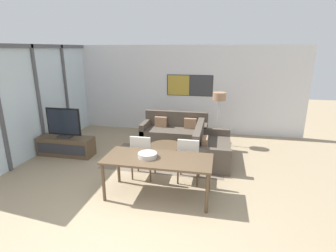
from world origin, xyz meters
name	(u,v)px	position (x,y,z in m)	size (l,w,h in m)	color
ground_plane	(131,223)	(0.00, 0.00, 0.00)	(24.00, 24.00, 0.00)	#9E896B
wall_back	(181,90)	(0.01, 5.03, 1.40)	(7.76, 0.09, 2.80)	silver
window_wall_left	(37,95)	(-3.37, 2.52, 1.53)	(0.07, 5.04, 2.80)	silver
area_rug	(166,159)	(0.01, 2.62, 0.00)	(2.91, 1.74, 0.01)	#706051
tv_console	(66,146)	(-2.60, 2.36, 0.24)	(1.44, 0.49, 0.49)	brown
television	(64,123)	(-2.60, 2.36, 0.86)	(0.91, 0.20, 0.77)	#2D2D33
sofa_main	(175,133)	(0.01, 3.92, 0.28)	(1.90, 0.87, 0.87)	#51473D
sofa_side	(209,149)	(1.08, 2.77, 0.28)	(0.87, 1.64, 0.87)	#51473D
coffee_table	(166,149)	(0.01, 2.62, 0.27)	(0.85, 0.85, 0.36)	brown
dining_table	(158,162)	(0.23, 0.90, 0.70)	(1.98, 0.84, 0.77)	brown
dining_chair_left	(142,156)	(-0.26, 1.52, 0.52)	(0.46, 0.46, 0.98)	beige
dining_chair_centre	(189,159)	(0.72, 1.53, 0.52)	(0.46, 0.46, 0.98)	beige
fruit_bowl	(147,155)	(0.03, 0.89, 0.82)	(0.35, 0.35, 0.09)	#B7B2A8
floor_lamp	(219,100)	(1.25, 3.95, 1.31)	(0.36, 0.36, 1.53)	#2D2D33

